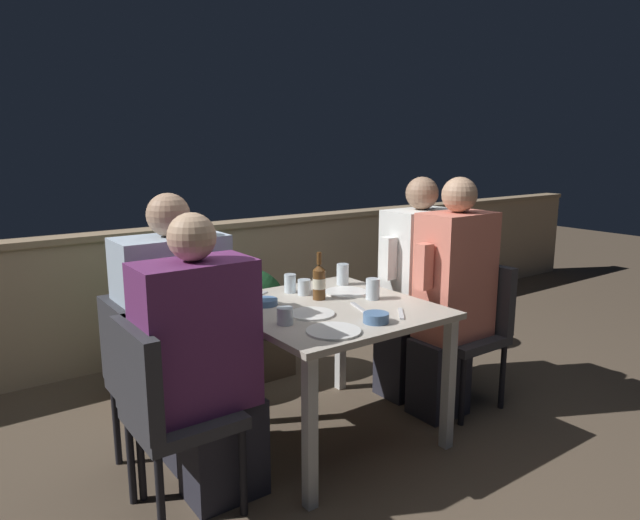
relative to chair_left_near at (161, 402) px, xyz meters
The scene contains 27 objects.
ground_plane 1.05m from the chair_left_near, ahead, with size 16.00×16.00×0.00m, color brown.
parapet_wall 1.99m from the chair_left_near, 62.57° to the left, with size 9.00×0.18×0.92m.
dining_table 0.94m from the chair_left_near, ahead, with size 0.93×0.96×0.70m.
planter_hedge 1.29m from the chair_left_near, 57.53° to the left, with size 1.06×0.47×0.71m.
chair_left_near is the anchor object (origin of this frame).
person_purple_stripe 0.22m from the chair_left_near, ahead, with size 0.52×0.26×1.23m.
chair_left_far 0.34m from the chair_left_near, 83.03° to the left, with size 0.41×0.40×0.82m.
person_blue_shirt 0.43m from the chair_left_near, 56.22° to the left, with size 0.52×0.26×1.28m.
chair_right_near 1.83m from the chair_left_near, ahead, with size 0.41×0.40×0.82m.
person_coral_top 1.65m from the chair_left_near, ahead, with size 0.49×0.26×1.32m.
chair_right_far 1.88m from the chair_left_near, ahead, with size 0.41×0.40×0.82m.
person_white_polo 1.70m from the chair_left_near, ahead, with size 0.50×0.26×1.30m.
beer_bottle 1.03m from the chair_left_near, 15.68° to the left, with size 0.07×0.07×0.25m.
plate_0 1.19m from the chair_left_near, 14.00° to the left, with size 0.23×0.23×0.01m.
plate_1 0.75m from the chair_left_near, 15.62° to the right, with size 0.24×0.24×0.01m.
plate_2 0.79m from the chair_left_near, ahead, with size 0.21×0.21×0.01m.
bowl_0 0.98m from the chair_left_near, 12.02° to the right, with size 0.12×0.12×0.04m.
bowl_1 0.78m from the chair_left_near, 26.81° to the left, with size 0.13×0.13×0.03m.
glass_cup_0 1.21m from the chair_left_near, ahead, with size 0.07×0.07×0.11m.
glass_cup_1 1.05m from the chair_left_near, 27.48° to the left, with size 0.06×0.06×0.10m.
glass_cup_2 1.34m from the chair_left_near, 19.53° to the left, with size 0.07×0.07×0.12m.
glass_cup_3 0.64m from the chair_left_near, ahead, with size 0.07×0.07×0.08m.
glass_cup_4 1.04m from the chair_left_near, 22.31° to the left, with size 0.07×0.07×0.08m.
fork_0 1.14m from the chair_left_near, ahead, with size 0.13×0.14×0.01m.
fork_1 0.91m from the chair_left_near, 34.77° to the left, with size 0.16×0.10×0.01m.
fork_2 1.04m from the chair_left_near, ahead, with size 0.07×0.17×0.01m.
potted_plant 2.43m from the chair_left_near, 19.37° to the left, with size 0.34×0.34×0.66m.
Camera 1 is at (-1.63, -2.18, 1.49)m, focal length 32.00 mm.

